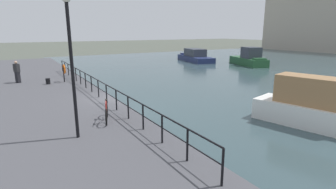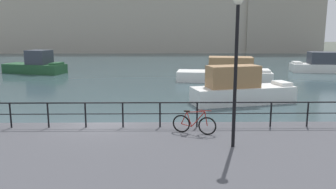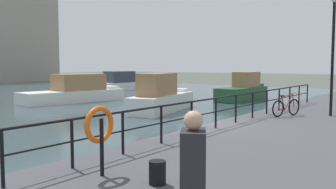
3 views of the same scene
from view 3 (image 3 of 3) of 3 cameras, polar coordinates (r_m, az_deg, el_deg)
ground_plane at (r=14.00m, az=5.63°, el=-8.47°), size 240.00×240.00×0.00m
moored_blue_motorboat at (r=25.00m, az=-1.09°, el=-0.38°), size 7.33×3.67×2.60m
moored_small_launch at (r=46.50m, az=-7.51°, el=1.80°), size 7.65×3.29×2.36m
moored_green_narrowboat at (r=33.42m, az=11.52°, el=0.67°), size 6.22×2.33×2.52m
moored_harbor_tender at (r=32.57m, az=-14.10°, el=0.54°), size 9.25×3.92×2.38m
quay_railing at (r=12.24m, az=5.63°, el=-2.30°), size 23.39×0.07×1.08m
parked_bicycle at (r=16.63m, az=17.78°, el=-1.88°), size 1.69×0.65×0.98m
mooring_bollard at (r=6.95m, az=-1.65°, el=-11.96°), size 0.32×0.32×0.44m
life_ring_stand at (r=7.44m, az=-10.52°, el=-4.96°), size 0.75×0.16×1.40m
quay_lamp_post at (r=17.35m, az=24.16°, el=7.64°), size 0.32×0.32×5.15m
standing_person at (r=4.30m, az=3.88°, el=-13.51°), size 0.52×0.47×1.69m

